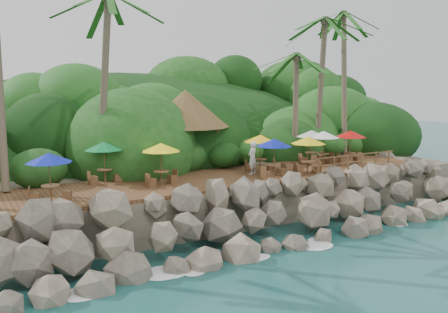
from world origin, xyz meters
TOP-DOWN VIEW (x-y plane):
  - ground at (0.00, 0.00)m, footprint 140.00×140.00m
  - land_base at (0.00, 16.00)m, footprint 32.00×25.20m
  - jungle_hill at (0.00, 23.50)m, footprint 44.80×28.00m
  - seawall at (0.00, 2.00)m, footprint 29.00×4.00m
  - terrace at (0.00, 6.00)m, footprint 26.00×5.00m
  - jungle_foliage at (0.00, 15.00)m, footprint 44.00×16.00m
  - foam_line at (0.00, 0.30)m, footprint 25.20×0.80m
  - palapa at (-0.38, 9.87)m, footprint 5.20×5.20m
  - dining_clusters at (1.50, 5.84)m, footprint 19.81×5.12m
  - railing at (7.29, 3.65)m, footprint 6.10×0.10m
  - waiter at (1.74, 5.88)m, footprint 0.78×0.66m

SIDE VIEW (x-z plane):
  - ground at x=0.00m, z-range 0.00..0.00m
  - jungle_hill at x=0.00m, z-range -7.70..7.70m
  - jungle_foliage at x=0.00m, z-range -6.00..6.00m
  - foam_line at x=0.00m, z-range 0.00..0.06m
  - land_base at x=0.00m, z-range 0.00..2.10m
  - seawall at x=0.00m, z-range 0.00..2.30m
  - terrace at x=0.00m, z-range 2.10..2.30m
  - railing at x=7.29m, z-range 2.41..3.41m
  - waiter at x=1.74m, z-range 2.30..4.11m
  - dining_clusters at x=1.50m, z-range 2.99..5.07m
  - palapa at x=-0.38m, z-range 3.49..8.09m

